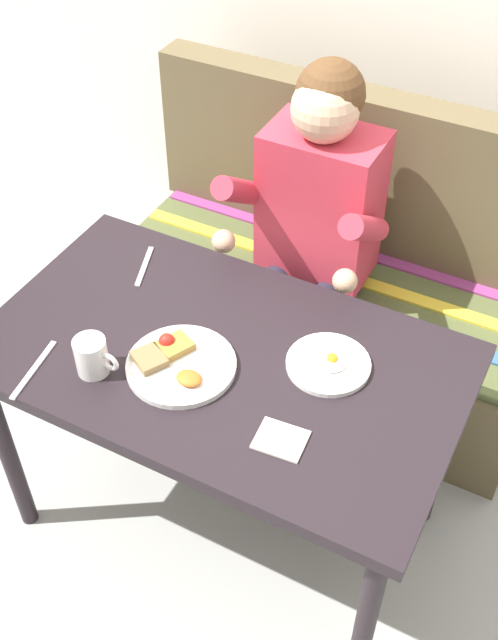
# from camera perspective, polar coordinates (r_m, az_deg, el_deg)

# --- Properties ---
(ground_plane) EXTENTS (8.00, 8.00, 0.00)m
(ground_plane) POSITION_cam_1_polar(r_m,az_deg,el_deg) (2.52, -1.64, -14.10)
(ground_plane) COLOR #9EA09A
(table) EXTENTS (1.20, 0.70, 0.73)m
(table) POSITION_cam_1_polar(r_m,az_deg,el_deg) (2.00, -2.00, -4.13)
(table) COLOR black
(table) RESTS_ON ground
(couch) EXTENTS (1.44, 0.56, 1.00)m
(couch) POSITION_cam_1_polar(r_m,az_deg,el_deg) (2.72, 6.03, 1.96)
(couch) COLOR brown
(couch) RESTS_ON ground
(person) EXTENTS (0.45, 0.61, 1.21)m
(person) POSITION_cam_1_polar(r_m,az_deg,el_deg) (2.34, 4.51, 7.16)
(person) COLOR #C33243
(person) RESTS_ON ground
(plate_breakfast) EXTENTS (0.27, 0.27, 0.05)m
(plate_breakfast) POSITION_cam_1_polar(r_m,az_deg,el_deg) (1.91, -5.20, -3.15)
(plate_breakfast) COLOR white
(plate_breakfast) RESTS_ON table
(plate_eggs) EXTENTS (0.21, 0.21, 0.04)m
(plate_eggs) POSITION_cam_1_polar(r_m,az_deg,el_deg) (1.91, 5.82, -3.19)
(plate_eggs) COLOR white
(plate_eggs) RESTS_ON table
(coffee_mug) EXTENTS (0.12, 0.08, 0.10)m
(coffee_mug) POSITION_cam_1_polar(r_m,az_deg,el_deg) (1.90, -11.39, -2.57)
(coffee_mug) COLOR white
(coffee_mug) RESTS_ON table
(napkin) EXTENTS (0.12, 0.10, 0.01)m
(napkin) POSITION_cam_1_polar(r_m,az_deg,el_deg) (1.76, 2.33, -8.72)
(napkin) COLOR silver
(napkin) RESTS_ON table
(fork) EXTENTS (0.07, 0.16, 0.00)m
(fork) POSITION_cam_1_polar(r_m,az_deg,el_deg) (2.20, -7.65, 3.91)
(fork) COLOR silver
(fork) RESTS_ON table
(knife) EXTENTS (0.04, 0.20, 0.00)m
(knife) POSITION_cam_1_polar(r_m,az_deg,el_deg) (1.97, -15.45, -3.51)
(knife) COLOR silver
(knife) RESTS_ON table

